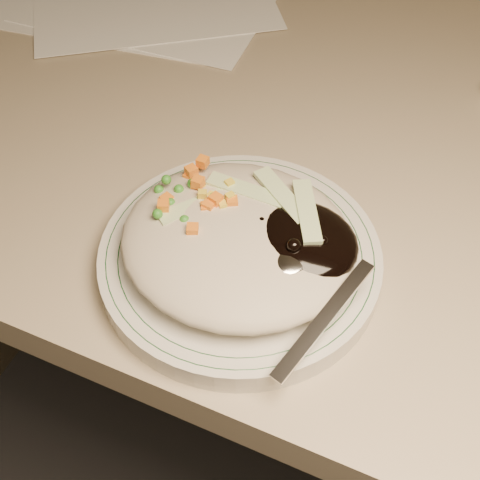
% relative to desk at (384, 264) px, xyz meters
% --- Properties ---
extents(desk, '(1.40, 0.70, 0.74)m').
position_rel_desk_xyz_m(desk, '(0.00, 0.00, 0.00)').
color(desk, tan).
rests_on(desk, ground).
extents(plate, '(0.24, 0.24, 0.02)m').
position_rel_desk_xyz_m(plate, '(-0.10, -0.22, 0.21)').
color(plate, silver).
rests_on(plate, desk).
extents(plate_rim, '(0.22, 0.22, 0.00)m').
position_rel_desk_xyz_m(plate_rim, '(-0.10, -0.22, 0.22)').
color(plate_rim, '#144723').
rests_on(plate_rim, plate).
extents(meal, '(0.21, 0.19, 0.05)m').
position_rel_desk_xyz_m(meal, '(-0.09, -0.22, 0.24)').
color(meal, '#B0A58F').
rests_on(meal, plate).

